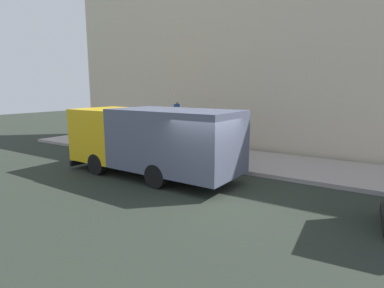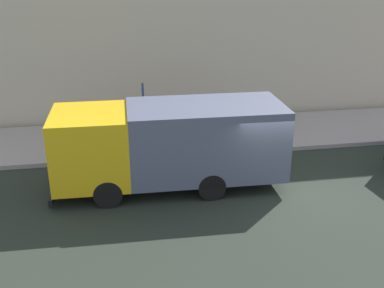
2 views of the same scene
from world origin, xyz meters
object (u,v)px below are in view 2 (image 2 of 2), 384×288
Objects in this scene: pedestrian_walking at (95,126)px; street_sign_post at (144,112)px; large_utility_truck at (170,142)px; pedestrian_standing at (134,118)px; traffic_cone_orange at (61,151)px.

pedestrian_walking is 0.62× the size of street_sign_post.
large_utility_truck is 4.38m from pedestrian_standing.
large_utility_truck is 4.64× the size of pedestrian_standing.
pedestrian_walking is at bearing -51.06° from traffic_cone_orange.
street_sign_post reaches higher than pedestrian_walking.
pedestrian_walking is (3.50, 2.48, -0.50)m from large_utility_truck.
large_utility_truck is 2.76× the size of street_sign_post.
pedestrian_standing is 3.34m from traffic_cone_orange.
traffic_cone_orange is 0.25× the size of street_sign_post.
pedestrian_standing is at bearing 10.72° from street_sign_post.
pedestrian_walking is 2.14m from street_sign_post.
pedestrian_walking is at bearing -5.45° from pedestrian_standing.
large_utility_truck is 11.22× the size of traffic_cone_orange.
large_utility_truck is 4.45× the size of pedestrian_walking.
large_utility_truck reaches higher than pedestrian_standing.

